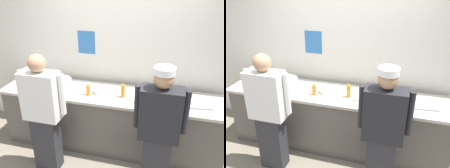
{
  "view_description": "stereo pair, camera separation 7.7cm",
  "coord_description": "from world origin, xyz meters",
  "views": [
    {
      "loc": [
        0.78,
        -2.53,
        2.41
      ],
      "look_at": [
        0.01,
        0.41,
        1.01
      ],
      "focal_mm": 38.4,
      "sensor_mm": 36.0,
      "label": 1
    },
    {
      "loc": [
        0.86,
        -2.51,
        2.41
      ],
      "look_at": [
        0.01,
        0.41,
        1.01
      ],
      "focal_mm": 38.4,
      "sensor_mm": 36.0,
      "label": 2
    }
  ],
  "objects": [
    {
      "name": "mixing_bowl_steel",
      "position": [
        -0.77,
        0.38,
        0.95
      ],
      "size": [
        0.34,
        0.34,
        0.13
      ],
      "primitive_type": "cylinder",
      "color": "#B7BABF",
      "rests_on": "prep_counter"
    },
    {
      "name": "deli_cup",
      "position": [
        0.44,
        0.2,
        0.93
      ],
      "size": [
        0.09,
        0.09,
        0.09
      ],
      "primitive_type": "cylinder",
      "color": "white",
      "rests_on": "prep_counter"
    },
    {
      "name": "ramekin_yellow_sauce",
      "position": [
        0.31,
        0.24,
        0.91
      ],
      "size": [
        0.08,
        0.08,
        0.04
      ],
      "color": "white",
      "rests_on": "prep_counter"
    },
    {
      "name": "ramekin_orange_sauce",
      "position": [
        0.44,
        0.35,
        0.91
      ],
      "size": [
        0.09,
        0.09,
        0.04
      ],
      "color": "white",
      "rests_on": "prep_counter"
    },
    {
      "name": "wall_back",
      "position": [
        -0.0,
        0.84,
        1.41
      ],
      "size": [
        4.98,
        0.11,
        2.82
      ],
      "color": "silver",
      "rests_on": "ground"
    },
    {
      "name": "prep_counter",
      "position": [
        0.0,
        0.37,
        0.45
      ],
      "size": [
        3.18,
        0.69,
        0.89
      ],
      "color": "#56514C",
      "rests_on": "ground"
    },
    {
      "name": "ramekin_green_sauce",
      "position": [
        -0.39,
        0.31,
        0.91
      ],
      "size": [
        0.1,
        0.1,
        0.04
      ],
      "color": "white",
      "rests_on": "prep_counter"
    },
    {
      "name": "ramekin_red_sauce",
      "position": [
        0.74,
        0.52,
        0.91
      ],
      "size": [
        0.09,
        0.09,
        0.04
      ],
      "color": "white",
      "rests_on": "prep_counter"
    },
    {
      "name": "squeeze_bottle_secondary",
      "position": [
        -0.28,
        0.25,
        0.97
      ],
      "size": [
        0.06,
        0.06,
        0.18
      ],
      "color": "orange",
      "rests_on": "prep_counter"
    },
    {
      "name": "plate_stack_front",
      "position": [
        -1.22,
        0.37,
        0.91
      ],
      "size": [
        0.23,
        0.23,
        0.05
      ],
      "color": "white",
      "rests_on": "prep_counter"
    },
    {
      "name": "sheet_tray",
      "position": [
        1.08,
        0.37,
        0.9
      ],
      "size": [
        0.55,
        0.38,
        0.02
      ],
      "primitive_type": "cube",
      "rotation": [
        0.0,
        0.0,
        0.1
      ],
      "color": "#B7BABF",
      "rests_on": "prep_counter"
    },
    {
      "name": "ground_plane",
      "position": [
        0.0,
        0.0,
        0.0
      ],
      "size": [
        9.0,
        9.0,
        0.0
      ],
      "primitive_type": "plane",
      "color": "slate"
    },
    {
      "name": "chef_center",
      "position": [
        0.73,
        -0.29,
        0.85
      ],
      "size": [
        0.58,
        0.24,
        1.59
      ],
      "color": "#2D2D33",
      "rests_on": "ground"
    },
    {
      "name": "chef_near_left",
      "position": [
        -0.69,
        -0.27,
        0.85
      ],
      "size": [
        0.59,
        0.24,
        1.6
      ],
      "color": "#2D2D33",
      "rests_on": "ground"
    },
    {
      "name": "squeeze_bottle_primary",
      "position": [
        0.19,
        0.31,
        0.99
      ],
      "size": [
        0.06,
        0.06,
        0.21
      ],
      "color": "orange",
      "rests_on": "prep_counter"
    },
    {
      "name": "plate_stack_rear",
      "position": [
        -0.13,
        0.37,
        0.92
      ],
      "size": [
        0.23,
        0.23,
        0.07
      ],
      "color": "white",
      "rests_on": "prep_counter"
    }
  ]
}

